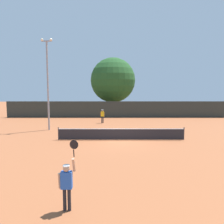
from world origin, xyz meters
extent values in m
plane|color=#9E5633|center=(0.00, 0.00, 0.00)|extent=(120.00, 120.00, 0.00)
cube|color=#232328|center=(0.00, 0.00, 0.48)|extent=(10.57, 0.03, 0.91)
cube|color=white|center=(0.00, 0.00, 0.93)|extent=(10.57, 0.04, 0.06)
cylinder|color=#333338|center=(-5.28, 0.00, 0.54)|extent=(0.08, 0.08, 1.07)
cylinder|color=#333338|center=(5.28, 0.00, 0.54)|extent=(0.08, 0.08, 1.07)
cube|color=#2D332D|center=(0.00, 14.89, 1.23)|extent=(33.74, 0.12, 2.47)
cube|color=blue|center=(-2.33, -10.70, 1.10)|extent=(0.38, 0.22, 0.60)
sphere|color=tan|center=(-2.33, -10.70, 1.51)|extent=(0.23, 0.23, 0.23)
cylinder|color=white|center=(-2.33, -10.70, 1.61)|extent=(0.24, 0.24, 0.04)
cylinder|color=black|center=(-2.41, -10.70, 0.40)|extent=(0.12, 0.12, 0.81)
cylinder|color=black|center=(-2.25, -10.70, 0.40)|extent=(0.12, 0.12, 0.81)
cylinder|color=tan|center=(-2.57, -10.70, 1.07)|extent=(0.09, 0.17, 0.57)
cylinder|color=tan|center=(-2.09, -10.62, 1.61)|extent=(0.09, 0.32, 0.55)
cylinder|color=black|center=(-2.09, -10.56, 2.00)|extent=(0.04, 0.11, 0.28)
ellipsoid|color=black|center=(-2.09, -10.50, 2.29)|extent=(0.30, 0.13, 0.36)
cube|color=yellow|center=(-1.99, 9.25, 1.16)|extent=(0.38, 0.22, 0.62)
sphere|color=brown|center=(-1.99, 9.25, 1.58)|extent=(0.24, 0.24, 0.24)
cylinder|color=white|center=(-1.99, 9.25, 1.68)|extent=(0.25, 0.25, 0.04)
cylinder|color=black|center=(-2.07, 9.25, 0.42)|extent=(0.12, 0.12, 0.84)
cylinder|color=black|center=(-1.91, 9.25, 0.42)|extent=(0.12, 0.12, 0.84)
cylinder|color=brown|center=(-2.23, 9.25, 1.12)|extent=(0.09, 0.18, 0.59)
cylinder|color=brown|center=(-1.75, 9.25, 1.12)|extent=(0.09, 0.16, 0.59)
sphere|color=#CCE033|center=(1.01, 3.17, 0.03)|extent=(0.07, 0.07, 0.07)
cylinder|color=gray|center=(-7.40, 4.53, 4.53)|extent=(0.18, 0.18, 9.06)
cube|color=gray|center=(-7.40, 4.53, 9.11)|extent=(1.10, 0.10, 0.10)
sphere|color=#F2EDCC|center=(-7.85, 4.53, 9.24)|extent=(0.28, 0.28, 0.28)
sphere|color=#F2EDCC|center=(-6.95, 4.53, 9.24)|extent=(0.28, 0.28, 0.28)
cylinder|color=brown|center=(-0.61, 20.18, 1.49)|extent=(0.56, 0.56, 2.97)
sphere|color=#235123|center=(-0.61, 20.18, 5.90)|extent=(7.81, 7.81, 7.81)
cube|color=white|center=(-3.37, 23.78, 0.60)|extent=(1.94, 4.22, 0.90)
cube|color=#2D333D|center=(-3.37, 23.48, 1.37)|extent=(1.72, 2.22, 0.64)
cylinder|color=black|center=(-4.22, 25.18, 0.30)|extent=(0.22, 0.60, 0.60)
cylinder|color=black|center=(-2.52, 25.18, 0.30)|extent=(0.22, 0.60, 0.60)
cylinder|color=black|center=(-4.22, 22.38, 0.30)|extent=(0.22, 0.60, 0.60)
cylinder|color=black|center=(-2.52, 22.38, 0.30)|extent=(0.22, 0.60, 0.60)
cube|color=white|center=(9.84, 20.21, 0.60)|extent=(2.28, 4.36, 0.90)
cube|color=#2D333D|center=(9.84, 19.91, 1.37)|extent=(1.90, 2.35, 0.64)
cylinder|color=black|center=(8.99, 21.61, 0.30)|extent=(0.22, 0.60, 0.60)
cylinder|color=black|center=(10.69, 21.61, 0.30)|extent=(0.22, 0.60, 0.60)
cylinder|color=black|center=(8.99, 18.81, 0.30)|extent=(0.22, 0.60, 0.60)
cylinder|color=black|center=(10.69, 18.81, 0.30)|extent=(0.22, 0.60, 0.60)
camera|label=1|loc=(-0.77, -17.77, 4.17)|focal=34.42mm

